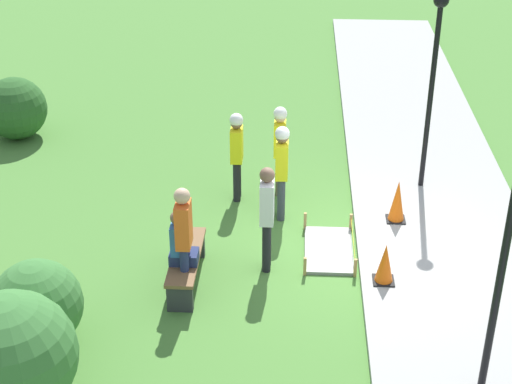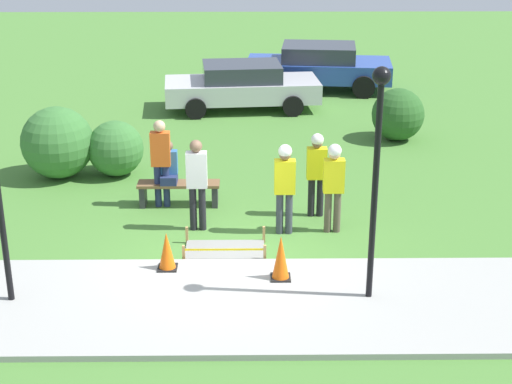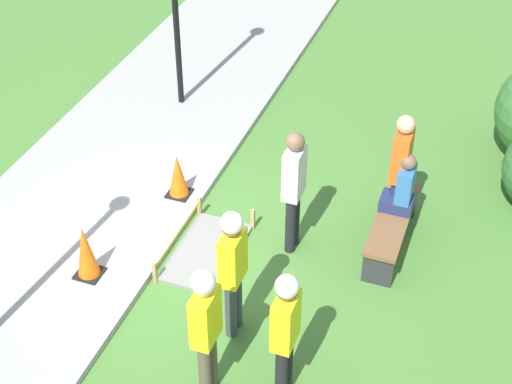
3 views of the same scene
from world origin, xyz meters
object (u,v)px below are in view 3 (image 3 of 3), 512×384
worker_assistant (206,323)px  person_seated_on_bench (403,188)px  park_bench (392,225)px  traffic_cone_near_patch (178,176)px  bystander_in_gray_shirt (294,185)px  traffic_cone_far_patch (86,252)px  bystander_in_orange_shirt (400,167)px  worker_trainee (285,326)px  worker_supervisor (233,263)px

worker_assistant → person_seated_on_bench: bearing=156.5°
park_bench → worker_assistant: 3.47m
traffic_cone_near_patch → bystander_in_gray_shirt: 2.03m
traffic_cone_far_patch → person_seated_on_bench: size_ratio=0.89×
traffic_cone_far_patch → park_bench: size_ratio=0.46×
person_seated_on_bench → park_bench: bearing=-14.4°
traffic_cone_near_patch → worker_assistant: worker_assistant is taller
bystander_in_orange_shirt → bystander_in_gray_shirt: 1.47m
worker_trainee → bystander_in_orange_shirt: 3.23m
traffic_cone_far_patch → worker_assistant: 2.48m
worker_assistant → traffic_cone_far_patch: bearing=-117.1°
worker_trainee → bystander_in_orange_shirt: size_ratio=0.94×
traffic_cone_near_patch → worker_trainee: size_ratio=0.39×
traffic_cone_far_patch → person_seated_on_bench: person_seated_on_bench is taller
traffic_cone_far_patch → person_seated_on_bench: bearing=121.6°
traffic_cone_near_patch → worker_supervisor: 2.78m
park_bench → bystander_in_gray_shirt: bearing=-69.3°
traffic_cone_near_patch → traffic_cone_far_patch: bearing=-11.2°
park_bench → worker_trainee: bearing=-11.7°
traffic_cone_far_patch → bystander_in_gray_shirt: bearing=124.0°
worker_assistant → worker_trainee: worker_assistant is taller
traffic_cone_far_patch → worker_trainee: bearing=74.2°
traffic_cone_near_patch → park_bench: bearing=90.9°
traffic_cone_near_patch → worker_assistant: 3.58m
traffic_cone_far_patch → person_seated_on_bench: 4.22m
traffic_cone_near_patch → bystander_in_orange_shirt: bearing=97.2°
park_bench → worker_trainee: (2.84, -0.59, 0.69)m
traffic_cone_far_patch → bystander_in_orange_shirt: bearing=124.0°
traffic_cone_far_patch → bystander_in_orange_shirt: bystander_in_orange_shirt is taller
traffic_cone_far_patch → worker_trainee: (0.83, 2.94, 0.56)m
person_seated_on_bench → bystander_in_orange_shirt: bystander_in_orange_shirt is taller
bystander_in_gray_shirt → park_bench: bearing=110.7°
worker_assistant → bystander_in_orange_shirt: bearing=158.7°
bystander_in_orange_shirt → worker_assistant: bearing=-21.3°
park_bench → bystander_in_orange_shirt: size_ratio=0.91×
traffic_cone_near_patch → worker_assistant: bearing=29.9°
park_bench → worker_assistant: bearing=-24.0°
traffic_cone_far_patch → bystander_in_orange_shirt: (-2.35, 3.49, 0.59)m
park_bench → worker_supervisor: bearing=-33.8°
park_bench → person_seated_on_bench: (-0.19, 0.05, 0.50)m
park_bench → worker_supervisor: (2.16, -1.45, 0.73)m
park_bench → worker_trainee: worker_trainee is taller
bystander_in_gray_shirt → worker_assistant: bearing=-2.8°
worker_trainee → person_seated_on_bench: bearing=168.1°
person_seated_on_bench → worker_supervisor: worker_supervisor is taller
traffic_cone_far_patch → worker_trainee: 3.10m
traffic_cone_near_patch → bystander_in_orange_shirt: size_ratio=0.36×
worker_supervisor → bystander_in_gray_shirt: 1.70m
bystander_in_gray_shirt → worker_supervisor: bearing=-6.4°
traffic_cone_far_patch → park_bench: bearing=119.6°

